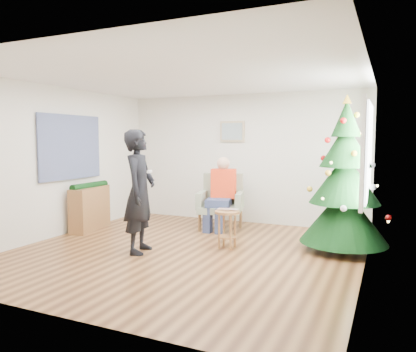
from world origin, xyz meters
The scene contains 19 objects.
floor centered at (0.00, 0.00, 0.00)m, with size 5.00×5.00×0.00m, color brown.
ceiling centered at (0.00, 0.00, 2.60)m, with size 5.00×5.00×0.00m, color white.
wall_back centered at (0.00, 2.50, 1.30)m, with size 5.00×5.00×0.00m, color silver.
wall_front centered at (0.00, -2.50, 1.30)m, with size 5.00×5.00×0.00m, color silver.
wall_left centered at (-2.50, 0.00, 1.30)m, with size 5.00×5.00×0.00m, color silver.
wall_right centered at (2.50, 0.00, 1.30)m, with size 5.00×5.00×0.00m, color silver.
window_panel centered at (2.47, 1.00, 1.50)m, with size 0.04×1.30×1.40m, color white.
curtains centered at (2.44, 1.00, 1.50)m, with size 0.05×1.75×1.50m.
christmas_tree centered at (2.15, 1.05, 1.06)m, with size 1.30×1.30×2.35m.
stool centered at (0.49, 0.47, 0.30)m, with size 0.39×0.39×0.58m.
laptop centered at (0.49, 0.47, 0.60)m, with size 0.32×0.21×0.03m, color silver.
armchair centered at (-0.11, 1.66, 0.39)m, with size 0.94×0.90×1.04m.
seated_person centered at (-0.09, 1.60, 0.70)m, with size 0.53×0.71×1.36m.
standing_man centered at (-0.61, -0.29, 0.92)m, with size 0.67×0.44×1.83m, color black.
game_controller centered at (-0.42, -0.32, 1.22)m, with size 0.04×0.13×0.04m, color white.
console centered at (-2.33, 0.61, 0.40)m, with size 0.30×1.00×0.80m, color brown.
garland centered at (-2.33, 0.61, 0.82)m, with size 0.14×0.14×0.90m, color black.
tapestry centered at (-2.46, 0.30, 1.55)m, with size 0.03×1.50×1.15m, color black.
framed_picture centered at (-0.20, 2.46, 1.85)m, with size 0.52×0.05×0.42m.
Camera 1 is at (2.77, -5.30, 1.68)m, focal length 35.00 mm.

